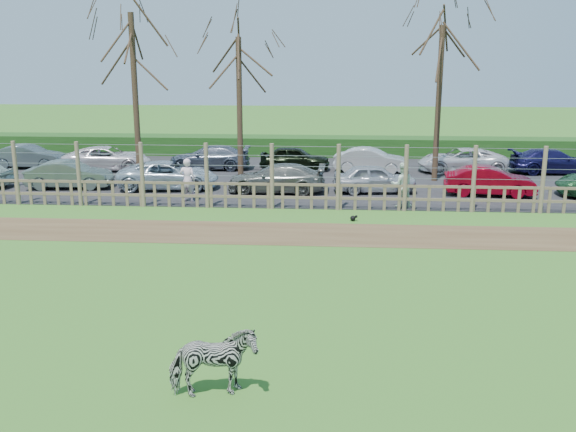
# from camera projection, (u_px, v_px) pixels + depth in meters

# --- Properties ---
(ground) EXTENTS (120.00, 120.00, 0.00)m
(ground) POSITION_uv_depth(u_px,v_px,m) (243.00, 279.00, 16.77)
(ground) COLOR #53952F
(ground) RESTS_ON ground
(dirt_strip) EXTENTS (34.00, 2.80, 0.01)m
(dirt_strip) POSITION_uv_depth(u_px,v_px,m) (262.00, 233.00, 21.12)
(dirt_strip) COLOR brown
(dirt_strip) RESTS_ON ground
(asphalt) EXTENTS (44.00, 13.00, 0.04)m
(asphalt) POSITION_uv_depth(u_px,v_px,m) (285.00, 177.00, 30.79)
(asphalt) COLOR #232326
(asphalt) RESTS_ON ground
(hedge) EXTENTS (46.00, 2.00, 1.10)m
(hedge) POSITION_uv_depth(u_px,v_px,m) (294.00, 146.00, 37.44)
(hedge) COLOR #1E4716
(hedge) RESTS_ON ground
(fence) EXTENTS (30.16, 0.16, 2.50)m
(fence) POSITION_uv_depth(u_px,v_px,m) (272.00, 188.00, 24.31)
(fence) COLOR brown
(fence) RESTS_ON ground
(tree_left) EXTENTS (4.80, 4.80, 7.88)m
(tree_left) POSITION_uv_depth(u_px,v_px,m) (133.00, 57.00, 27.95)
(tree_left) COLOR #3D2B1E
(tree_left) RESTS_ON ground
(tree_mid) EXTENTS (4.80, 4.80, 6.83)m
(tree_mid) POSITION_uv_depth(u_px,v_px,m) (239.00, 74.00, 28.79)
(tree_mid) COLOR #3D2B1E
(tree_mid) RESTS_ON ground
(tree_right) EXTENTS (4.80, 4.80, 7.35)m
(tree_right) POSITION_uv_depth(u_px,v_px,m) (441.00, 66.00, 28.56)
(tree_right) COLOR #3D2B1E
(tree_right) RESTS_ON ground
(zebra) EXTENTS (1.61, 1.03, 1.26)m
(zebra) POSITION_uv_depth(u_px,v_px,m) (213.00, 363.00, 10.85)
(zebra) COLOR gray
(zebra) RESTS_ON ground
(visitor_a) EXTENTS (0.68, 0.49, 1.72)m
(visitor_a) POSITION_uv_depth(u_px,v_px,m) (188.00, 180.00, 25.38)
(visitor_a) COLOR silver
(visitor_a) RESTS_ON asphalt
(visitor_b) EXTENTS (0.89, 0.71, 1.72)m
(visitor_b) POSITION_uv_depth(u_px,v_px,m) (402.00, 185.00, 24.42)
(visitor_b) COLOR silver
(visitor_b) RESTS_ON asphalt
(crow) EXTENTS (0.26, 0.19, 0.21)m
(crow) POSITION_uv_depth(u_px,v_px,m) (353.00, 218.00, 22.66)
(crow) COLOR black
(crow) RESTS_ON ground
(car_1) EXTENTS (3.74, 1.60, 1.20)m
(car_1) POSITION_uv_depth(u_px,v_px,m) (69.00, 175.00, 27.95)
(car_1) COLOR #55655B
(car_1) RESTS_ON asphalt
(car_2) EXTENTS (4.50, 2.43, 1.20)m
(car_2) POSITION_uv_depth(u_px,v_px,m) (168.00, 175.00, 27.85)
(car_2) COLOR #ADBCC9
(car_2) RESTS_ON asphalt
(car_3) EXTENTS (4.17, 1.77, 1.20)m
(car_3) POSITION_uv_depth(u_px,v_px,m) (276.00, 178.00, 27.16)
(car_3) COLOR #63655E
(car_3) RESTS_ON asphalt
(car_4) EXTENTS (3.64, 1.74, 1.20)m
(car_4) POSITION_uv_depth(u_px,v_px,m) (375.00, 178.00, 27.11)
(car_4) COLOR #B0B1BA
(car_4) RESTS_ON asphalt
(car_5) EXTENTS (3.74, 1.60, 1.20)m
(car_5) POSITION_uv_depth(u_px,v_px,m) (490.00, 181.00, 26.51)
(car_5) COLOR maroon
(car_5) RESTS_ON asphalt
(car_7) EXTENTS (3.71, 1.49, 1.20)m
(car_7) POSITION_uv_depth(u_px,v_px,m) (28.00, 157.00, 32.99)
(car_7) COLOR #505D60
(car_7) RESTS_ON asphalt
(car_8) EXTENTS (4.53, 2.52, 1.20)m
(car_8) POSITION_uv_depth(u_px,v_px,m) (108.00, 158.00, 32.40)
(car_8) COLOR white
(car_8) RESTS_ON asphalt
(car_9) EXTENTS (4.19, 1.82, 1.20)m
(car_9) POSITION_uv_depth(u_px,v_px,m) (209.00, 157.00, 32.68)
(car_9) COLOR slate
(car_9) RESTS_ON asphalt
(car_10) EXTENTS (3.56, 1.50, 1.20)m
(car_10) POSITION_uv_depth(u_px,v_px,m) (295.00, 158.00, 32.45)
(car_10) COLOR black
(car_10) RESTS_ON asphalt
(car_11) EXTENTS (3.78, 1.76, 1.20)m
(car_11) POSITION_uv_depth(u_px,v_px,m) (371.00, 160.00, 31.84)
(car_11) COLOR silver
(car_11) RESTS_ON asphalt
(car_12) EXTENTS (4.35, 2.05, 1.20)m
(car_12) POSITION_uv_depth(u_px,v_px,m) (462.00, 160.00, 31.81)
(car_12) COLOR silver
(car_12) RESTS_ON asphalt
(car_13) EXTENTS (4.19, 1.82, 1.20)m
(car_13) POSITION_uv_depth(u_px,v_px,m) (553.00, 161.00, 31.49)
(car_13) COLOR #171547
(car_13) RESTS_ON asphalt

